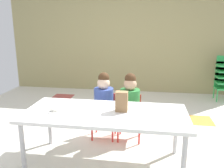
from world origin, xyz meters
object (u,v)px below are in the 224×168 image
object	(u,v)px
seated_child_near_camera	(104,99)
donut_powdered_on_plate	(55,109)
paper_plate_center_table	(74,109)
paper_plate_near_edge	(55,111)
seated_child_middle_seat	(130,101)
kid_chair_green_stack	(224,76)
paper_bag_brown	(122,102)
craft_table	(105,116)

from	to	relation	value
seated_child_near_camera	donut_powdered_on_plate	size ratio (longest dim) A/B	8.49
paper_plate_center_table	seated_child_near_camera	bearing A→B (deg)	70.39
seated_child_near_camera	paper_plate_center_table	size ratio (longest dim) A/B	5.10
paper_plate_near_edge	donut_powdered_on_plate	bearing A→B (deg)	0.00
seated_child_middle_seat	kid_chair_green_stack	xyz separation A→B (m)	(1.78, 2.06, -0.04)
seated_child_near_camera	kid_chair_green_stack	distance (m)	2.97
seated_child_near_camera	paper_bag_brown	distance (m)	0.67
seated_child_middle_seat	paper_plate_center_table	distance (m)	0.84
paper_bag_brown	donut_powdered_on_plate	xyz separation A→B (m)	(-0.71, -0.12, -0.09)
craft_table	seated_child_middle_seat	xyz separation A→B (m)	(0.22, 0.62, -0.01)
craft_table	paper_plate_center_table	bearing A→B (deg)	178.51
seated_child_middle_seat	paper_bag_brown	bearing A→B (deg)	-94.61
seated_child_near_camera	seated_child_middle_seat	xyz separation A→B (m)	(0.35, 0.00, 0.00)
kid_chair_green_stack	craft_table	bearing A→B (deg)	-126.70
kid_chair_green_stack	seated_child_near_camera	bearing A→B (deg)	-135.99
paper_bag_brown	paper_plate_near_edge	xyz separation A→B (m)	(-0.71, -0.12, -0.11)
paper_plate_near_edge	craft_table	bearing A→B (deg)	7.24
seated_child_middle_seat	paper_plate_center_table	xyz separation A→B (m)	(-0.57, -0.61, 0.07)
seated_child_near_camera	paper_plate_center_table	distance (m)	0.66
kid_chair_green_stack	paper_plate_center_table	bearing A→B (deg)	-131.32
paper_plate_center_table	seated_child_middle_seat	bearing A→B (deg)	47.11
paper_bag_brown	craft_table	bearing A→B (deg)	-164.00
paper_plate_near_edge	seated_child_middle_seat	bearing A→B (deg)	42.46
kid_chair_green_stack	donut_powdered_on_plate	world-z (taller)	kid_chair_green_stack
seated_child_middle_seat	seated_child_near_camera	bearing A→B (deg)	180.00
paper_plate_near_edge	donut_powdered_on_plate	distance (m)	0.02
kid_chair_green_stack	paper_plate_center_table	size ratio (longest dim) A/B	5.11
seated_child_near_camera	paper_plate_center_table	world-z (taller)	seated_child_near_camera
seated_child_near_camera	kid_chair_green_stack	size ratio (longest dim) A/B	1.00
seated_child_near_camera	craft_table	bearing A→B (deg)	-78.06
donut_powdered_on_plate	craft_table	bearing A→B (deg)	7.24
craft_table	donut_powdered_on_plate	xyz separation A→B (m)	(-0.54, -0.07, 0.07)
seated_child_near_camera	donut_powdered_on_plate	world-z (taller)	seated_child_near_camera
craft_table	kid_chair_green_stack	xyz separation A→B (m)	(2.00, 2.69, -0.05)
paper_plate_center_table	donut_powdered_on_plate	distance (m)	0.20
craft_table	paper_bag_brown	world-z (taller)	paper_bag_brown
seated_child_middle_seat	paper_plate_near_edge	distance (m)	1.03
seated_child_middle_seat	paper_plate_near_edge	bearing A→B (deg)	-137.54
craft_table	kid_chair_green_stack	distance (m)	3.35
craft_table	paper_plate_center_table	size ratio (longest dim) A/B	9.78
seated_child_middle_seat	paper_bag_brown	size ratio (longest dim) A/B	4.17
paper_plate_near_edge	paper_plate_center_table	world-z (taller)	same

